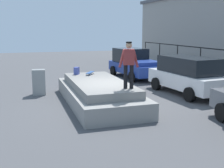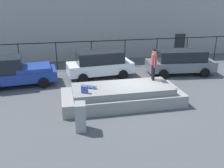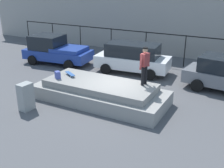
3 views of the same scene
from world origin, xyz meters
name	(u,v)px [view 2 (image 2 of 3)]	position (x,y,z in m)	size (l,w,h in m)	color
ground_plane	(133,99)	(0.00, 0.00, 0.00)	(60.00, 60.00, 0.00)	#4C4C4F
concrete_ledge	(122,95)	(-0.69, -0.37, 0.44)	(6.21, 2.55, 0.96)	gray
skateboarder	(154,63)	(1.20, 0.26, 1.93)	(0.32, 0.74, 1.69)	black
skateboard	(89,86)	(-2.41, -0.31, 1.06)	(0.79, 0.58, 0.12)	#264C8C
backpack	(85,89)	(-2.68, -0.91, 1.13)	(0.28, 0.20, 0.35)	#3F4C99
car_blue_pickup_near	(16,71)	(-6.46, 3.59, 0.91)	(4.63, 2.48, 1.85)	navy
car_white_hatchback_mid	(100,64)	(-1.12, 4.20, 0.94)	(4.54, 2.36, 1.79)	white
car_grey_hatchback_far	(180,61)	(4.58, 3.74, 0.91)	(4.86, 2.44, 1.72)	slate
utility_box	(81,117)	(-3.05, -2.66, 0.61)	(0.44, 0.60, 1.21)	gray
fence_row	(108,48)	(0.00, 6.84, 1.46)	(24.06, 0.06, 2.05)	black
warehouse_building	(98,21)	(0.00, 12.03, 2.99)	(36.13, 6.36, 5.96)	gray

